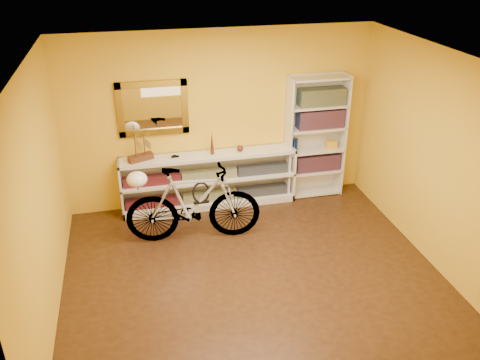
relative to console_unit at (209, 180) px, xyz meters
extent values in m
cube|color=black|center=(0.21, -1.81, -0.43)|extent=(4.50, 4.00, 0.01)
cube|color=silver|center=(0.21, -1.81, 2.18)|extent=(4.50, 4.00, 0.01)
cube|color=gold|center=(0.21, 0.19, 0.88)|extent=(4.50, 0.01, 2.60)
cube|color=gold|center=(-2.04, -1.81, 0.88)|extent=(0.01, 4.00, 2.60)
cube|color=gold|center=(2.47, -1.81, 0.88)|extent=(0.01, 4.00, 2.60)
cube|color=olive|center=(-0.74, 0.15, 1.12)|extent=(0.98, 0.06, 0.78)
cube|color=silver|center=(1.11, 0.17, -0.17)|extent=(0.09, 0.02, 0.09)
cube|color=black|center=(0.00, -0.02, -0.26)|extent=(2.50, 0.13, 0.14)
cube|color=navy|center=(0.00, -0.02, 0.11)|extent=(2.50, 0.13, 0.14)
imported|color=black|center=(-0.48, 0.00, 0.43)|extent=(0.00, 0.00, 0.00)
cone|color=#59301E|center=(0.06, 0.00, 0.60)|extent=(0.06, 0.06, 0.35)
sphere|color=#59301E|center=(0.47, 0.00, 0.47)|extent=(0.09, 0.09, 0.09)
cube|color=maroon|center=(1.70, 0.03, 0.12)|extent=(0.70, 0.22, 0.26)
cube|color=maroon|center=(1.70, 0.03, 0.83)|extent=(0.70, 0.22, 0.28)
cube|color=#194D59|center=(1.70, 0.03, 1.16)|extent=(0.70, 0.22, 0.25)
cylinder|color=#163299|center=(1.32, 0.01, 0.44)|extent=(0.09, 0.09, 0.20)
cube|color=maroon|center=(1.45, 0.06, 1.12)|extent=(0.16, 0.16, 0.17)
cube|color=gold|center=(1.90, -0.01, 0.40)|extent=(0.18, 0.14, 0.13)
imported|color=silver|center=(-0.36, -0.85, 0.11)|extent=(0.64, 1.86, 1.07)
ellipsoid|color=white|center=(-1.05, -0.79, 0.52)|extent=(0.26, 0.25, 0.20)
torus|color=black|center=(-0.25, -0.87, 0.27)|extent=(0.23, 0.02, 0.23)
camera|label=1|loc=(-1.05, -6.58, 3.33)|focal=37.34mm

